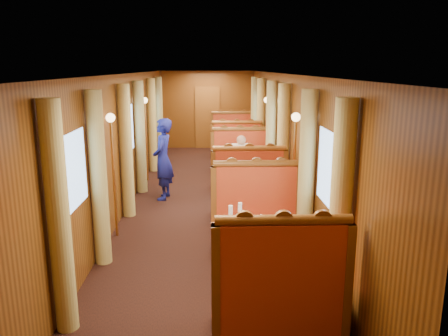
{
  "coord_description": "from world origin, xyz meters",
  "views": [
    {
      "loc": [
        0.1,
        -8.34,
        2.63
      ],
      "look_at": [
        0.31,
        -1.56,
        1.05
      ],
      "focal_mm": 35.0,
      "sensor_mm": 36.0,
      "label": 1
    }
  ],
  "objects_px": {
    "teapot_back": "(261,224)",
    "fruit_plate": "(295,230)",
    "banquette_near_aft": "(257,225)",
    "banquette_far_aft": "(232,142)",
    "banquette_near_fwd": "(278,299)",
    "teapot_left": "(253,226)",
    "teapot_right": "(267,229)",
    "table_far": "(234,150)",
    "passenger": "(241,157)",
    "banquette_mid_fwd": "(248,196)",
    "banquette_far_fwd": "(236,156)",
    "table_mid": "(244,183)",
    "steward": "(163,159)",
    "table_near": "(265,259)",
    "tea_tray": "(255,230)",
    "rose_vase_mid": "(246,156)",
    "banquette_mid_aft": "(240,169)",
    "rose_vase_far": "(236,131)"
  },
  "relations": [
    {
      "from": "banquette_mid_aft",
      "to": "teapot_back",
      "type": "distance_m",
      "value": 4.51
    },
    {
      "from": "teapot_left",
      "to": "rose_vase_far",
      "type": "bearing_deg",
      "value": 70.22
    },
    {
      "from": "tea_tray",
      "to": "teapot_back",
      "type": "xyz_separation_m",
      "value": [
        0.07,
        0.06,
        0.06
      ]
    },
    {
      "from": "banquette_mid_aft",
      "to": "banquette_near_aft",
      "type": "bearing_deg",
      "value": -90.0
    },
    {
      "from": "banquette_near_fwd",
      "to": "banquette_mid_aft",
      "type": "xyz_separation_m",
      "value": [
        0.0,
        5.53,
        0.0
      ]
    },
    {
      "from": "teapot_left",
      "to": "teapot_back",
      "type": "height_order",
      "value": "teapot_left"
    },
    {
      "from": "tea_tray",
      "to": "passenger",
      "type": "xyz_separation_m",
      "value": [
        0.13,
        4.28,
        -0.02
      ]
    },
    {
      "from": "table_near",
      "to": "teapot_back",
      "type": "bearing_deg",
      "value": 156.65
    },
    {
      "from": "banquette_near_fwd",
      "to": "teapot_right",
      "type": "bearing_deg",
      "value": 90.44
    },
    {
      "from": "banquette_near_fwd",
      "to": "teapot_right",
      "type": "height_order",
      "value": "banquette_near_fwd"
    },
    {
      "from": "banquette_near_fwd",
      "to": "rose_vase_mid",
      "type": "distance_m",
      "value": 4.56
    },
    {
      "from": "fruit_plate",
      "to": "table_mid",
      "type": "bearing_deg",
      "value": 95.19
    },
    {
      "from": "fruit_plate",
      "to": "rose_vase_mid",
      "type": "height_order",
      "value": "rose_vase_mid"
    },
    {
      "from": "tea_tray",
      "to": "fruit_plate",
      "type": "distance_m",
      "value": 0.46
    },
    {
      "from": "table_far",
      "to": "steward",
      "type": "relative_size",
      "value": 0.64
    },
    {
      "from": "banquette_near_aft",
      "to": "teapot_right",
      "type": "distance_m",
      "value": 1.22
    },
    {
      "from": "banquette_near_aft",
      "to": "banquette_far_aft",
      "type": "xyz_separation_m",
      "value": [
        0.0,
        7.0,
        0.0
      ]
    },
    {
      "from": "fruit_plate",
      "to": "rose_vase_far",
      "type": "relative_size",
      "value": 0.63
    },
    {
      "from": "teapot_left",
      "to": "teapot_back",
      "type": "distance_m",
      "value": 0.15
    },
    {
      "from": "banquette_mid_fwd",
      "to": "teapot_right",
      "type": "relative_size",
      "value": 8.68
    },
    {
      "from": "teapot_left",
      "to": "banquette_mid_aft",
      "type": "bearing_deg",
      "value": 69.81
    },
    {
      "from": "table_near",
      "to": "table_mid",
      "type": "relative_size",
      "value": 1.0
    },
    {
      "from": "banquette_mid_fwd",
      "to": "banquette_far_fwd",
      "type": "distance_m",
      "value": 3.5
    },
    {
      "from": "banquette_mid_fwd",
      "to": "banquette_far_fwd",
      "type": "bearing_deg",
      "value": 90.0
    },
    {
      "from": "banquette_near_aft",
      "to": "teapot_right",
      "type": "xyz_separation_m",
      "value": [
        -0.01,
        -1.16,
        0.39
      ]
    },
    {
      "from": "banquette_mid_fwd",
      "to": "fruit_plate",
      "type": "distance_m",
      "value": 2.62
    },
    {
      "from": "banquette_mid_fwd",
      "to": "passenger",
      "type": "xyz_separation_m",
      "value": [
        -0.0,
        1.77,
        0.32
      ]
    },
    {
      "from": "teapot_back",
      "to": "passenger",
      "type": "bearing_deg",
      "value": 74.67
    },
    {
      "from": "banquette_mid_fwd",
      "to": "table_mid",
      "type": "bearing_deg",
      "value": 90.0
    },
    {
      "from": "banquette_near_aft",
      "to": "table_far",
      "type": "bearing_deg",
      "value": 90.0
    },
    {
      "from": "table_far",
      "to": "banquette_far_aft",
      "type": "height_order",
      "value": "banquette_far_aft"
    },
    {
      "from": "table_mid",
      "to": "steward",
      "type": "xyz_separation_m",
      "value": [
        -1.61,
        0.24,
        0.44
      ]
    },
    {
      "from": "banquette_far_fwd",
      "to": "rose_vase_mid",
      "type": "distance_m",
      "value": 2.52
    },
    {
      "from": "banquette_near_fwd",
      "to": "steward",
      "type": "distance_m",
      "value": 5.04
    },
    {
      "from": "table_far",
      "to": "teapot_back",
      "type": "height_order",
      "value": "teapot_back"
    },
    {
      "from": "banquette_mid_fwd",
      "to": "steward",
      "type": "bearing_deg",
      "value": 141.99
    },
    {
      "from": "banquette_near_fwd",
      "to": "teapot_left",
      "type": "bearing_deg",
      "value": 99.71
    },
    {
      "from": "table_near",
      "to": "banquette_near_aft",
      "type": "bearing_deg",
      "value": 90.0
    },
    {
      "from": "teapot_back",
      "to": "fruit_plate",
      "type": "bearing_deg",
      "value": -31.02
    },
    {
      "from": "banquette_near_aft",
      "to": "tea_tray",
      "type": "relative_size",
      "value": 3.94
    },
    {
      "from": "teapot_left",
      "to": "teapot_back",
      "type": "xyz_separation_m",
      "value": [
        0.1,
        0.11,
        -0.01
      ]
    },
    {
      "from": "table_near",
      "to": "rose_vase_far",
      "type": "height_order",
      "value": "rose_vase_far"
    },
    {
      "from": "banquette_near_fwd",
      "to": "rose_vase_far",
      "type": "height_order",
      "value": "banquette_near_fwd"
    },
    {
      "from": "table_mid",
      "to": "banquette_far_aft",
      "type": "distance_m",
      "value": 4.51
    },
    {
      "from": "passenger",
      "to": "banquette_near_aft",
      "type": "bearing_deg",
      "value": -90.0
    },
    {
      "from": "steward",
      "to": "banquette_mid_fwd",
      "type": "bearing_deg",
      "value": 57.33
    },
    {
      "from": "teapot_right",
      "to": "passenger",
      "type": "height_order",
      "value": "passenger"
    },
    {
      "from": "table_near",
      "to": "tea_tray",
      "type": "distance_m",
      "value": 0.41
    },
    {
      "from": "tea_tray",
      "to": "steward",
      "type": "xyz_separation_m",
      "value": [
        -1.47,
        3.77,
        0.06
      ]
    },
    {
      "from": "banquette_near_fwd",
      "to": "teapot_left",
      "type": "xyz_separation_m",
      "value": [
        -0.16,
        0.93,
        0.4
      ]
    }
  ]
}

